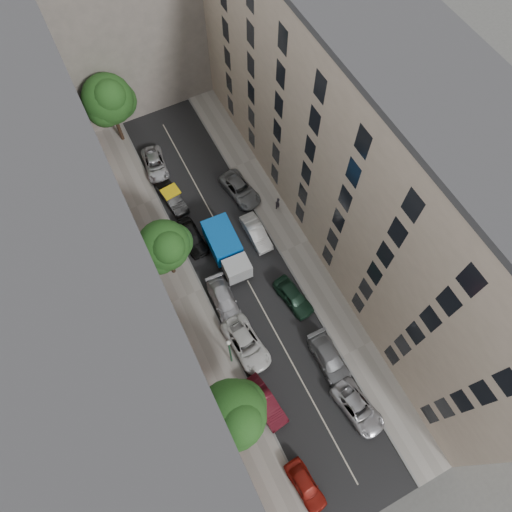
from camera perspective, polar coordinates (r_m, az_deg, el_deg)
ground at (r=42.14m, az=-1.73°, el=-1.88°), size 120.00×120.00×0.00m
road_surface at (r=42.13m, az=-1.73°, el=-1.87°), size 8.00×44.00×0.02m
sidewalk_left at (r=41.54m, az=-8.59°, el=-4.92°), size 3.00×44.00×0.15m
sidewalk_right at (r=43.30m, az=4.82°, el=1.16°), size 3.00×44.00×0.15m
building_left at (r=32.89m, az=-19.72°, el=-2.34°), size 8.00×44.00×20.00m
building_right at (r=37.16m, az=13.58°, el=11.70°), size 8.00×44.00×20.00m
building_endcap at (r=53.51m, az=-17.09°, el=27.85°), size 18.00×12.00×18.00m
tarp_truck at (r=41.45m, az=-3.71°, el=0.86°), size 2.66×6.20×2.83m
car_left_0 at (r=37.77m, az=6.21°, el=-26.63°), size 1.93×4.07×1.34m
car_left_1 at (r=37.96m, az=1.04°, el=-17.78°), size 2.27×4.78×1.51m
car_left_2 at (r=38.99m, az=-1.24°, el=-10.92°), size 2.90×5.48×1.47m
car_left_3 at (r=40.31m, az=-3.97°, el=-5.62°), size 2.21×4.98×1.42m
car_left_4 at (r=43.29m, az=-7.97°, el=2.34°), size 1.93×4.45×1.49m
car_left_5 at (r=45.98m, az=-10.41°, el=7.15°), size 2.00×4.39×1.39m
car_left_6 at (r=48.84m, az=-12.48°, el=11.14°), size 2.74×4.89×1.29m
car_right_0 at (r=38.82m, az=12.60°, el=-18.04°), size 2.93×5.14×1.35m
car_right_1 at (r=39.14m, az=9.19°, el=-12.61°), size 2.06×4.96×1.43m
car_right_2 at (r=40.46m, az=4.70°, el=-5.09°), size 2.42×4.58×1.48m
car_right_3 at (r=43.16m, az=0.01°, el=2.95°), size 1.55×4.33×1.42m
car_right_4 at (r=45.83m, az=-1.99°, el=8.29°), size 2.98×5.25×1.38m
tree_near at (r=32.94m, az=-2.81°, el=-19.34°), size 5.14×4.85×8.22m
tree_mid at (r=38.25m, az=-11.22°, el=1.13°), size 4.75×4.39×7.38m
tree_far at (r=48.65m, az=-17.83°, el=17.97°), size 5.20×4.92×8.19m
lamp_post at (r=35.88m, az=-3.32°, el=-11.60°), size 0.36×0.36×5.59m
pedestrian at (r=44.64m, az=2.71°, el=6.61°), size 0.69×0.59×1.60m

